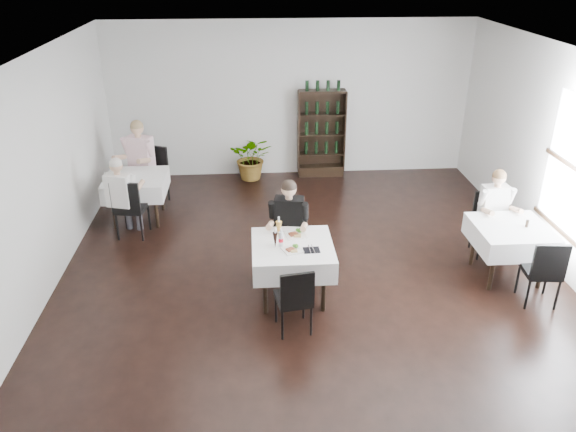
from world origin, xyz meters
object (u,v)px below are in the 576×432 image
object	(u,v)px
potted_tree	(252,157)
main_table	(292,255)
wine_shelf	(321,135)
diner_main	(288,222)

from	to	relation	value
potted_tree	main_table	bearing A→B (deg)	-83.58
wine_shelf	main_table	distance (m)	4.41
main_table	wine_shelf	bearing A→B (deg)	78.22
diner_main	main_table	bearing A→B (deg)	-88.27
potted_tree	diner_main	bearing A→B (deg)	-82.91
wine_shelf	diner_main	world-z (taller)	wine_shelf
main_table	diner_main	distance (m)	0.57
wine_shelf	main_table	world-z (taller)	wine_shelf
main_table	diner_main	world-z (taller)	diner_main
wine_shelf	diner_main	size ratio (longest dim) A/B	1.24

